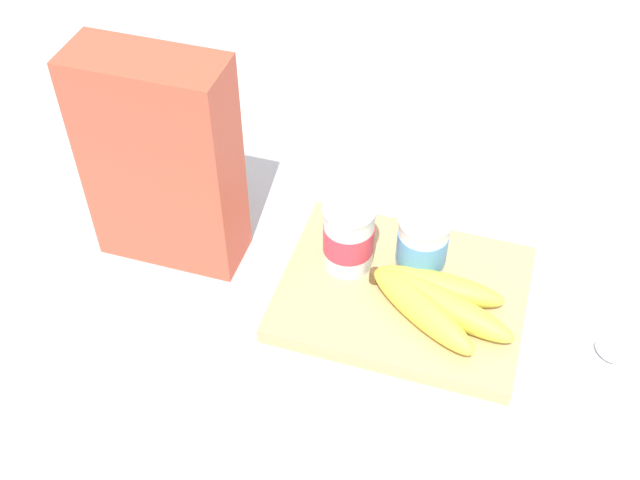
% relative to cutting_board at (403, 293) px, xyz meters
% --- Properties ---
extents(ground_plane, '(2.40, 2.40, 0.00)m').
position_rel_cutting_board_xyz_m(ground_plane, '(0.00, 0.00, -0.01)').
color(ground_plane, silver).
extents(cutting_board, '(0.29, 0.23, 0.02)m').
position_rel_cutting_board_xyz_m(cutting_board, '(0.00, 0.00, 0.00)').
color(cutting_board, tan).
rests_on(cutting_board, ground_plane).
extents(cereal_box, '(0.18, 0.08, 0.28)m').
position_rel_cutting_board_xyz_m(cereal_box, '(-0.30, 0.00, 0.13)').
color(cereal_box, '#D85138').
rests_on(cereal_box, ground_plane).
extents(yogurt_cup_front, '(0.06, 0.06, 0.09)m').
position_rel_cutting_board_xyz_m(yogurt_cup_front, '(-0.08, 0.02, 0.06)').
color(yogurt_cup_front, white).
rests_on(yogurt_cup_front, cutting_board).
extents(yogurt_cup_back, '(0.06, 0.06, 0.08)m').
position_rel_cutting_board_xyz_m(yogurt_cup_back, '(0.01, 0.04, 0.05)').
color(yogurt_cup_back, white).
rests_on(yogurt_cup_back, cutting_board).
extents(banana_bunch, '(0.19, 0.12, 0.04)m').
position_rel_cutting_board_xyz_m(banana_bunch, '(0.04, -0.03, 0.03)').
color(banana_bunch, yellow).
rests_on(banana_bunch, cutting_board).
extents(spoon, '(0.10, 0.11, 0.01)m').
position_rel_cutting_board_xyz_m(spoon, '(0.23, 0.01, -0.01)').
color(spoon, silver).
rests_on(spoon, ground_plane).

